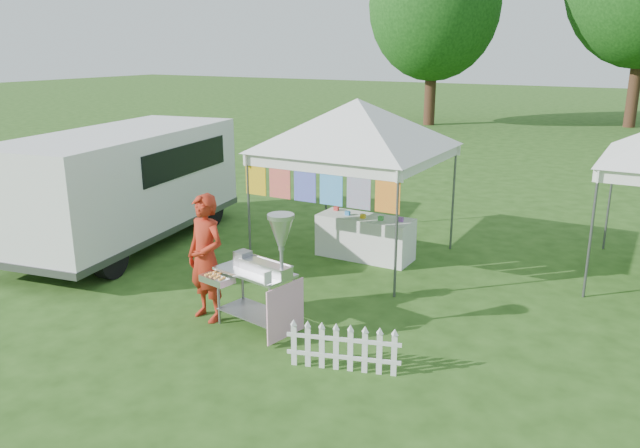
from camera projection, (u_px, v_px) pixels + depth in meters
The scene contains 8 objects.
ground at pixel (247, 326), 9.00m from camera, with size 120.00×120.00×0.00m, color #244513.
canopy_main at pixel (357, 99), 11.10m from camera, with size 4.24×4.24×3.45m.
tree_left at pixel (434, 4), 30.30m from camera, with size 6.40×6.40×9.53m.
donut_cart at pixel (264, 263), 8.54m from camera, with size 1.38×0.86×1.77m.
vendor at pixel (206, 258), 9.02m from camera, with size 0.69×0.45×1.89m, color #A12513.
cargo_van at pixel (127, 183), 12.57m from camera, with size 3.10×5.81×2.29m.
picket_fence at pixel (343, 349), 7.71m from camera, with size 1.38×0.45×0.56m.
display_table at pixel (365, 237), 11.82m from camera, with size 1.80×0.70×0.81m, color white.
Camera 1 is at (4.99, -6.65, 3.91)m, focal length 35.00 mm.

